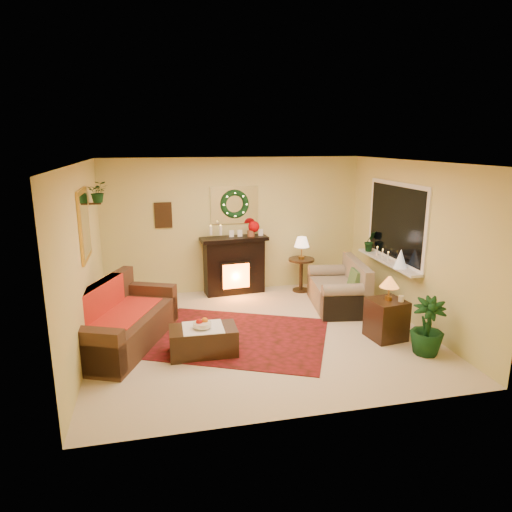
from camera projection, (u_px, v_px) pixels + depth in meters
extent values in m
plane|color=beige|center=(261.00, 333.00, 7.05)|extent=(5.00, 5.00, 0.00)
plane|color=white|center=(261.00, 162.00, 6.42)|extent=(5.00, 5.00, 0.00)
plane|color=#EFD88C|center=(235.00, 225.00, 8.86)|extent=(5.00, 5.00, 0.00)
plane|color=#EFD88C|center=(313.00, 303.00, 4.61)|extent=(5.00, 5.00, 0.00)
plane|color=#EFD88C|center=(83.00, 261.00, 6.20)|extent=(4.50, 4.50, 0.00)
plane|color=#EFD88C|center=(413.00, 244.00, 7.27)|extent=(4.50, 4.50, 0.00)
cube|color=maroon|center=(237.00, 337.00, 6.90)|extent=(3.19, 2.87, 0.01)
cube|color=#512917|center=(123.00, 317.00, 6.57)|extent=(1.65, 2.26, 0.89)
cube|color=#B3361E|center=(121.00, 311.00, 6.71)|extent=(0.78, 1.27, 0.02)
cube|color=black|center=(234.00, 265.00, 8.84)|extent=(1.17, 0.47, 1.04)
sphere|color=#AC0305|center=(254.00, 227.00, 8.72)|extent=(0.22, 0.22, 0.22)
cylinder|color=white|center=(211.00, 230.00, 8.57)|extent=(0.06, 0.06, 0.17)
cylinder|color=silver|center=(221.00, 230.00, 8.58)|extent=(0.06, 0.06, 0.18)
cube|color=white|center=(234.00, 205.00, 8.75)|extent=(0.92, 0.02, 0.72)
torus|color=#194719|center=(235.00, 204.00, 8.71)|extent=(0.55, 0.11, 0.55)
cube|color=#381E11|center=(163.00, 215.00, 8.50)|extent=(0.32, 0.03, 0.48)
cube|color=gold|center=(84.00, 225.00, 6.38)|extent=(0.03, 0.84, 1.00)
imported|color=#194719|center=(99.00, 202.00, 7.07)|extent=(0.33, 0.28, 0.36)
cube|color=#9B7F60|center=(338.00, 284.00, 8.10)|extent=(1.03, 1.54, 0.83)
cube|color=white|center=(396.00, 222.00, 7.73)|extent=(0.03, 1.86, 1.36)
cube|color=black|center=(395.00, 223.00, 7.72)|extent=(0.02, 1.70, 1.22)
cube|color=white|center=(388.00, 262.00, 7.87)|extent=(0.22, 1.86, 0.04)
cone|color=silver|center=(401.00, 259.00, 7.37)|extent=(0.21, 0.21, 0.32)
imported|color=#1C391A|center=(370.00, 241.00, 8.47)|extent=(0.27, 0.22, 0.50)
cylinder|color=#4A2C19|center=(301.00, 275.00, 8.99)|extent=(0.55, 0.55, 0.66)
cone|color=beige|center=(302.00, 248.00, 8.84)|extent=(0.29, 0.29, 0.44)
cube|color=black|center=(386.00, 321.00, 6.83)|extent=(0.55, 0.55, 0.60)
cone|color=orange|center=(389.00, 291.00, 6.71)|extent=(0.28, 0.28, 0.41)
cube|color=#4C2216|center=(203.00, 340.00, 6.33)|extent=(0.93, 0.52, 0.39)
cylinder|color=white|center=(202.00, 324.00, 6.24)|extent=(0.25, 0.25, 0.06)
imported|color=#195724|center=(428.00, 324.00, 6.27)|extent=(1.77, 1.77, 2.43)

